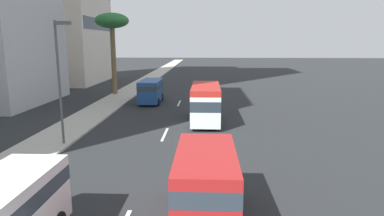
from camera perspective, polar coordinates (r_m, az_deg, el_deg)
name	(u,v)px	position (r m, az deg, el deg)	size (l,w,h in m)	color
ground_plane	(181,98)	(37.26, -1.80, 1.71)	(198.00, 198.00, 0.00)	#26282B
sidewalk_right	(120,97)	(38.38, -12.11, 1.86)	(162.00, 3.11, 0.15)	#B2ADA3
lane_stripe_mid	(165,134)	(22.64, -4.65, -4.50)	(3.20, 0.16, 0.01)	silver
lane_stripe_far	(179,103)	(34.06, -2.21, 0.83)	(3.20, 0.16, 0.01)	silver
minibus_lead	(206,102)	(25.80, 2.33, 1.03)	(6.34, 2.27, 2.85)	silver
van_third	(206,182)	(11.72, 2.35, -12.40)	(4.62, 2.17, 2.47)	#A51E1E
van_fourth	(151,90)	(34.32, -7.00, 3.07)	(4.80, 2.07, 2.32)	#1E478C
palm_tree	(112,24)	(40.05, -13.45, 13.72)	(3.82, 3.82, 9.21)	brown
street_lamp	(60,70)	(20.75, -21.52, 6.05)	(0.24, 0.97, 7.14)	#4C4C51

